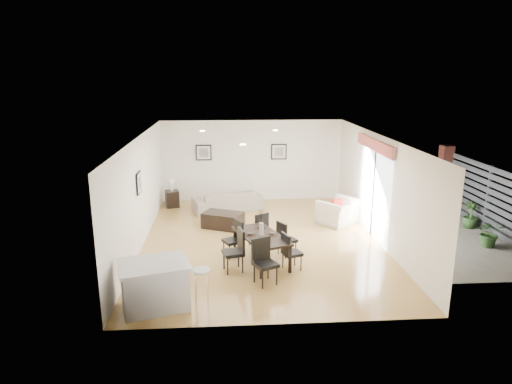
{
  "coord_description": "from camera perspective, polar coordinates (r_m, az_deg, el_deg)",
  "views": [
    {
      "loc": [
        -0.89,
        -10.99,
        4.21
      ],
      "look_at": [
        -0.11,
        0.4,
        1.21
      ],
      "focal_mm": 32.0,
      "sensor_mm": 36.0,
      "label": 1
    }
  ],
  "objects": [
    {
      "name": "bar_stool",
      "position": [
        8.57,
        -6.84,
        -10.19
      ],
      "size": [
        0.33,
        0.33,
        0.72
      ],
      "color": "silver",
      "rests_on": "ground"
    },
    {
      "name": "wall_back",
      "position": [
        15.29,
        -0.51,
        3.93
      ],
      "size": [
        6.0,
        0.04,
        2.7
      ],
      "primitive_type": "cube",
      "color": "white",
      "rests_on": "ground"
    },
    {
      "name": "framed_print_back_left",
      "position": [
        15.2,
        -6.56,
        4.92
      ],
      "size": [
        0.52,
        0.04,
        0.52
      ],
      "color": "black",
      "rests_on": "wall_back"
    },
    {
      "name": "dining_chair_efar",
      "position": [
        10.77,
        3.61,
        -5.64
      ],
      "size": [
        0.51,
        0.51,
        0.84
      ],
      "rotation": [
        0.0,
        0.0,
        2.07
      ],
      "color": "black",
      "rests_on": "ground"
    },
    {
      "name": "framed_print_back_right",
      "position": [
        15.29,
        2.88,
        5.05
      ],
      "size": [
        0.52,
        0.04,
        0.52
      ],
      "color": "black",
      "rests_on": "wall_back"
    },
    {
      "name": "armchair",
      "position": [
        13.27,
        10.37,
        -2.44
      ],
      "size": [
        1.44,
        1.42,
        0.7
      ],
      "primitive_type": "imported",
      "rotation": [
        0.0,
        0.0,
        3.83
      ],
      "color": "#EEE4CD",
      "rests_on": "ground"
    },
    {
      "name": "courtyard_plant_a",
      "position": [
        12.75,
        27.22,
        -4.56
      ],
      "size": [
        0.78,
        0.72,
        0.72
      ],
      "primitive_type": "imported",
      "rotation": [
        0.0,
        0.0,
        -0.28
      ],
      "color": "#305524",
      "rests_on": "ground"
    },
    {
      "name": "coffee_table",
      "position": [
        12.8,
        -4.16,
        -3.52
      ],
      "size": [
        1.24,
        1.03,
        0.43
      ],
      "primitive_type": "cube",
      "rotation": [
        0.0,
        0.0,
        -0.43
      ],
      "color": "black",
      "rests_on": "ground"
    },
    {
      "name": "wall_right",
      "position": [
        12.01,
        15.11,
        0.41
      ],
      "size": [
        0.04,
        8.0,
        2.7
      ],
      "primitive_type": "cube",
      "color": "white",
      "rests_on": "ground"
    },
    {
      "name": "courtyard",
      "position": [
        14.19,
        26.04,
        -0.21
      ],
      "size": [
        6.0,
        6.0,
        2.0
      ],
      "color": "gray",
      "rests_on": "ground"
    },
    {
      "name": "side_table",
      "position": [
        14.94,
        -10.43,
        -0.84
      ],
      "size": [
        0.49,
        0.49,
        0.54
      ],
      "primitive_type": "cube",
      "rotation": [
        0.0,
        0.0,
        0.27
      ],
      "color": "black",
      "rests_on": "ground"
    },
    {
      "name": "kitchen_island",
      "position": [
        8.73,
        -12.57,
        -11.24
      ],
      "size": [
        1.46,
        1.27,
        0.87
      ],
      "rotation": [
        0.0,
        0.0,
        0.28
      ],
      "color": "silver",
      "rests_on": "ground"
    },
    {
      "name": "wall_front",
      "position": [
        7.61,
        3.13,
        -7.4
      ],
      "size": [
        6.0,
        0.04,
        2.7
      ],
      "primitive_type": "cube",
      "color": "white",
      "rests_on": "ground"
    },
    {
      "name": "ceiling",
      "position": [
        11.13,
        0.72,
        6.91
      ],
      "size": [
        6.0,
        8.0,
        0.02
      ],
      "primitive_type": "cube",
      "color": "white",
      "rests_on": "wall_back"
    },
    {
      "name": "dining_chair_foot",
      "position": [
        11.32,
        0.45,
        -4.49
      ],
      "size": [
        0.54,
        0.54,
        0.88
      ],
      "rotation": [
        0.0,
        0.0,
        3.69
      ],
      "color": "black",
      "rests_on": "ground"
    },
    {
      "name": "cushion",
      "position": [
        13.09,
        10.09,
        -1.65
      ],
      "size": [
        0.35,
        0.27,
        0.35
      ],
      "primitive_type": "cube",
      "rotation": [
        0.0,
        0.0,
        3.68
      ],
      "color": "#B01F16",
      "rests_on": "armchair"
    },
    {
      "name": "framed_print_left_wall",
      "position": [
        11.29,
        -14.43,
        1.13
      ],
      "size": [
        0.04,
        0.52,
        0.52
      ],
      "rotation": [
        0.0,
        0.0,
        1.57
      ],
      "color": "black",
      "rests_on": "wall_left"
    },
    {
      "name": "sofa",
      "position": [
        14.36,
        -3.55,
        -1.06
      ],
      "size": [
        2.31,
        1.44,
        0.63
      ],
      "primitive_type": "imported",
      "rotation": [
        0.0,
        0.0,
        3.44
      ],
      "color": "gray",
      "rests_on": "ground"
    },
    {
      "name": "vase",
      "position": [
        10.22,
        0.67,
        -4.1
      ],
      "size": [
        0.76,
        1.17,
        0.59
      ],
      "color": "white",
      "rests_on": "dining_table"
    },
    {
      "name": "dining_chair_head",
      "position": [
        9.42,
        0.93,
        -8.28
      ],
      "size": [
        0.57,
        0.57,
        0.95
      ],
      "rotation": [
        0.0,
        0.0,
        0.45
      ],
      "color": "black",
      "rests_on": "ground"
    },
    {
      "name": "courtyard_plant_b",
      "position": [
        14.04,
        25.22,
        -2.6
      ],
      "size": [
        0.46,
        0.46,
        0.74
      ],
      "primitive_type": "imported",
      "rotation": [
        0.0,
        0.0,
        0.11
      ],
      "color": "#305524",
      "rests_on": "ground"
    },
    {
      "name": "dining_table",
      "position": [
        10.32,
        0.66,
        -5.73
      ],
      "size": [
        1.31,
        1.79,
        0.67
      ],
      "rotation": [
        0.0,
        0.0,
        0.35
      ],
      "color": "black",
      "rests_on": "ground"
    },
    {
      "name": "wall_left",
      "position": [
        11.55,
        -14.3,
        -0.09
      ],
      "size": [
        0.04,
        8.0,
        2.7
      ],
      "primitive_type": "cube",
      "color": "white",
      "rests_on": "ground"
    },
    {
      "name": "dining_chair_wfar",
      "position": [
        10.75,
        -2.62,
        -5.58
      ],
      "size": [
        0.52,
        0.52,
        0.87
      ],
      "rotation": [
        0.0,
        0.0,
        -1.12
      ],
      "color": "black",
      "rests_on": "ground"
    },
    {
      "name": "table_lamp",
      "position": [
        14.81,
        -10.52,
        1.04
      ],
      "size": [
        0.19,
        0.19,
        0.37
      ],
      "color": "white",
      "rests_on": "side_table"
    },
    {
      "name": "dining_chair_wnear",
      "position": [
        9.97,
        -2.43,
        -6.99
      ],
      "size": [
        0.51,
        0.51,
        0.95
      ],
      "rotation": [
        0.0,
        0.0,
        -1.33
      ],
      "color": "black",
      "rests_on": "ground"
    },
    {
      "name": "sliding_door",
      "position": [
        12.2,
        14.57,
        2.19
      ],
      "size": [
        0.12,
        2.7,
        2.57
      ],
      "color": "white",
      "rests_on": "wall_right"
    },
    {
      "name": "dining_chair_enear",
      "position": [
        10.04,
        4.17,
        -7.2
      ],
      "size": [
        0.48,
        0.48,
        0.84
      ],
      "rotation": [
        0.0,
        0.0,
        1.9
      ],
      "color": "black",
      "rests_on": "ground"
    },
    {
      "name": "ground",
      "position": [
        11.81,
        0.68,
        -6.18
      ],
      "size": [
        8.0,
        8.0,
        0.0
      ],
      "primitive_type": "plane",
      "color": "tan",
      "rests_on": "ground"
    }
  ]
}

